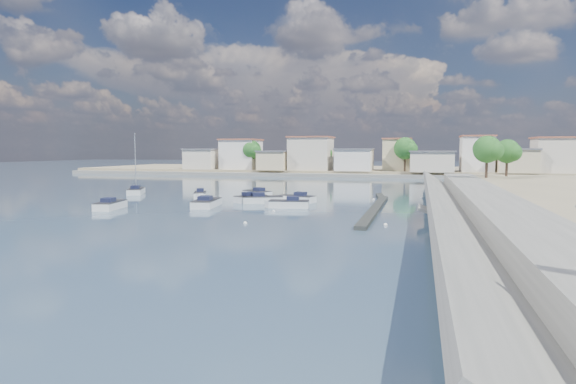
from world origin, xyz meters
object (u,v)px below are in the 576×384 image
object	(u,v)px
motorboat_a	(111,205)
motorboat_c	(295,199)
motorboat_e	(207,203)
motorboat_d	(287,204)
motorboat_g	(200,195)
motorboat_f	(256,194)
sailboat	(136,191)
motorboat_b	(252,199)
motorboat_h	(265,200)

from	to	relation	value
motorboat_a	motorboat_c	bearing A→B (deg)	33.86
motorboat_a	motorboat_e	bearing A→B (deg)	27.50
motorboat_d	motorboat_g	world-z (taller)	same
motorboat_f	motorboat_g	size ratio (longest dim) A/B	1.11
motorboat_d	sailboat	bearing A→B (deg)	157.62
motorboat_b	motorboat_d	distance (m)	7.32
motorboat_d	motorboat_f	world-z (taller)	same
motorboat_e	motorboat_h	size ratio (longest dim) A/B	1.18
motorboat_d	sailboat	world-z (taller)	sailboat
motorboat_a	motorboat_h	distance (m)	17.38
motorboat_d	motorboat_h	xyz separation A→B (m)	(-3.88, 3.95, 0.00)
motorboat_f	motorboat_h	xyz separation A→B (m)	(3.66, -7.28, 0.00)
motorboat_e	motorboat_h	distance (m)	7.29
motorboat_e	motorboat_h	xyz separation A→B (m)	(5.12, 5.19, 0.00)
motorboat_b	motorboat_d	world-z (taller)	same
motorboat_f	motorboat_g	world-z (taller)	same
motorboat_b	motorboat_f	world-z (taller)	same
motorboat_d	motorboat_b	bearing A→B (deg)	141.52
motorboat_h	sailboat	bearing A→B (deg)	163.08
motorboat_a	sailboat	distance (m)	18.28
motorboat_e	motorboat_h	bearing A→B (deg)	45.38
motorboat_a	motorboat_d	size ratio (longest dim) A/B	1.08
motorboat_c	motorboat_g	size ratio (longest dim) A/B	1.18
motorboat_b	motorboat_c	size ratio (longest dim) A/B	0.86
motorboat_d	motorboat_e	world-z (taller)	same
sailboat	motorboat_f	bearing A→B (deg)	1.95
motorboat_h	motorboat_d	bearing A→B (deg)	-45.53
motorboat_g	sailboat	distance (m)	12.44
motorboat_g	motorboat_e	bearing A→B (deg)	-59.36
motorboat_e	motorboat_f	size ratio (longest dim) A/B	1.31
motorboat_b	motorboat_f	bearing A→B (deg)	105.11
sailboat	motorboat_h	bearing A→B (deg)	-16.92
motorboat_h	sailboat	world-z (taller)	sailboat
motorboat_d	motorboat_c	bearing A→B (deg)	95.06
motorboat_f	motorboat_h	bearing A→B (deg)	-63.33
motorboat_c	motorboat_e	world-z (taller)	same
motorboat_c	sailboat	xyz separation A→B (m)	(-25.26, 4.78, 0.04)
motorboat_a	motorboat_b	xyz separation A→B (m)	(12.40, 10.55, -0.00)
motorboat_c	sailboat	distance (m)	25.70
motorboat_g	motorboat_b	bearing A→B (deg)	-16.69
motorboat_g	motorboat_h	world-z (taller)	same
motorboat_a	motorboat_c	distance (m)	21.21
motorboat_g	sailboat	bearing A→B (deg)	163.11
motorboat_e	motorboat_f	xyz separation A→B (m)	(1.46, 12.47, -0.00)
motorboat_c	sailboat	size ratio (longest dim) A/B	0.56
motorboat_e	motorboat_g	distance (m)	9.57
motorboat_a	motorboat_f	size ratio (longest dim) A/B	1.14
motorboat_h	sailboat	distance (m)	22.89
motorboat_b	motorboat_d	size ratio (longest dim) A/B	0.87
motorboat_f	motorboat_h	distance (m)	8.15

